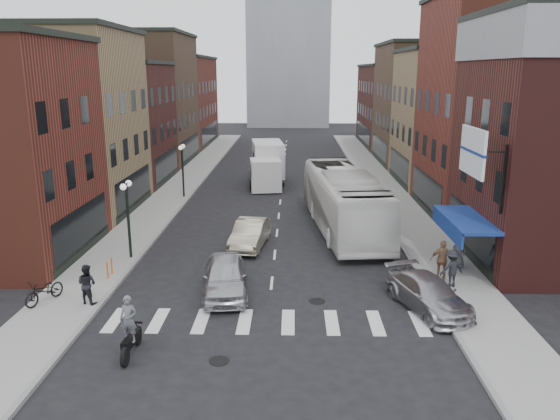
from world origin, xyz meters
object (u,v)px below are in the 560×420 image
(billboard_sign, at_px, (475,153))
(bike_rack, at_px, (109,268))
(motorcycle_rider, at_px, (130,328))
(ped_right_a, at_px, (452,268))
(curb_car, at_px, (428,294))
(box_truck, at_px, (267,164))
(parked_bicycle, at_px, (44,291))
(ped_right_b, at_px, (442,260))
(streetlamp_near, at_px, (127,205))
(sedan_left_far, at_px, (250,234))
(sedan_left_near, at_px, (225,277))
(ped_right_c, at_px, (459,252))
(transit_bus, at_px, (344,200))
(streetlamp_far, at_px, (182,161))
(ped_left_solo, at_px, (87,284))

(billboard_sign, xyz_separation_m, bike_rack, (-16.19, 0.80, -5.58))
(motorcycle_rider, distance_m, ped_right_a, 14.00)
(bike_rack, distance_m, curb_car, 14.41)
(box_truck, distance_m, motorcycle_rider, 29.33)
(parked_bicycle, distance_m, ped_right_b, 17.41)
(billboard_sign, distance_m, streetlamp_near, 16.68)
(streetlamp_near, xyz_separation_m, parked_bicycle, (-1.92, -5.70, -2.25))
(streetlamp_near, bearing_deg, sedan_left_far, 21.14)
(sedan_left_near, bearing_deg, motorcycle_rider, -121.98)
(ped_right_a, bearing_deg, billboard_sign, 169.88)
(box_truck, bearing_deg, ped_right_a, -75.28)
(motorcycle_rider, xyz_separation_m, ped_right_c, (13.58, 8.55, -0.05))
(billboard_sign, bearing_deg, curb_car, -133.60)
(motorcycle_rider, relative_size, parked_bicycle, 1.14)
(transit_bus, bearing_deg, streetlamp_far, 138.08)
(streetlamp_far, height_order, sedan_left_near, streetlamp_far)
(ped_left_solo, bearing_deg, sedan_left_far, -108.81)
(streetlamp_near, bearing_deg, ped_right_c, -4.03)
(bike_rack, height_order, box_truck, box_truck)
(billboard_sign, distance_m, curb_car, 6.24)
(box_truck, bearing_deg, ped_right_c, -70.73)
(box_truck, bearing_deg, sedan_left_near, -99.00)
(streetlamp_far, distance_m, parked_bicycle, 19.92)
(streetlamp_near, xyz_separation_m, transit_bus, (11.43, 5.83, -1.06))
(motorcycle_rider, relative_size, ped_right_c, 1.33)
(ped_right_a, bearing_deg, ped_right_c, -129.53)
(ped_left_solo, bearing_deg, streetlamp_far, -71.98)
(box_truck, distance_m, ped_left_solo, 25.93)
(bike_rack, relative_size, ped_right_a, 0.47)
(ped_left_solo, xyz_separation_m, ped_right_a, (15.52, 2.16, 0.02))
(bike_rack, bearing_deg, box_truck, 74.03)
(box_truck, xyz_separation_m, motorcycle_rider, (-3.30, -29.13, -0.71))
(bike_rack, relative_size, parked_bicycle, 0.41)
(streetlamp_near, relative_size, bike_rack, 5.14)
(transit_bus, height_order, parked_bicycle, transit_bus)
(box_truck, relative_size, ped_right_c, 5.06)
(ped_right_b, relative_size, ped_right_c, 1.13)
(ped_right_b, bearing_deg, streetlamp_far, -36.66)
(curb_car, bearing_deg, ped_left_solo, 161.16)
(streetlamp_far, distance_m, ped_right_c, 22.43)
(sedan_left_far, height_order, curb_car, sedan_left_far)
(ped_right_a, xyz_separation_m, ped_right_b, (-0.19, 0.87, 0.08))
(sedan_left_far, height_order, ped_right_b, ped_right_b)
(transit_bus, xyz_separation_m, ped_right_a, (3.99, -9.40, -0.85))
(streetlamp_far, bearing_deg, bike_rack, -90.69)
(bike_rack, relative_size, ped_right_c, 0.48)
(sedan_left_near, height_order, ped_left_solo, ped_left_solo)
(transit_bus, bearing_deg, billboard_sign, -70.32)
(motorcycle_rider, bearing_deg, streetlamp_near, 112.54)
(streetlamp_far, xyz_separation_m, sedan_left_far, (5.99, -11.68, -2.16))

